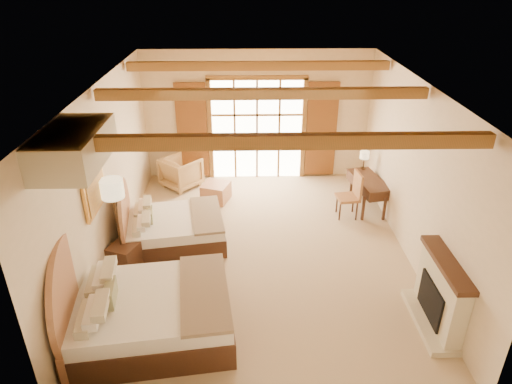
{
  "coord_description": "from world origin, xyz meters",
  "views": [
    {
      "loc": [
        -0.27,
        -7.31,
        5.0
      ],
      "look_at": [
        -0.1,
        0.2,
        1.19
      ],
      "focal_mm": 32.0,
      "sensor_mm": 36.0,
      "label": 1
    }
  ],
  "objects_px": {
    "nightstand": "(125,259)",
    "bed_far": "(167,226)",
    "bed_near": "(140,310)",
    "desk": "(368,192)",
    "armchair": "(181,172)"
  },
  "relations": [
    {
      "from": "nightstand",
      "to": "bed_far",
      "type": "bearing_deg",
      "value": 77.22
    },
    {
      "from": "bed_near",
      "to": "nightstand",
      "type": "height_order",
      "value": "bed_near"
    },
    {
      "from": "bed_far",
      "to": "desk",
      "type": "height_order",
      "value": "bed_far"
    },
    {
      "from": "armchair",
      "to": "desk",
      "type": "distance_m",
      "value": 4.47
    },
    {
      "from": "bed_far",
      "to": "armchair",
      "type": "relative_size",
      "value": 2.55
    },
    {
      "from": "nightstand",
      "to": "armchair",
      "type": "xyz_separation_m",
      "value": [
        0.58,
        3.47,
        0.1
      ]
    },
    {
      "from": "bed_near",
      "to": "desk",
      "type": "relative_size",
      "value": 1.84
    },
    {
      "from": "nightstand",
      "to": "desk",
      "type": "xyz_separation_m",
      "value": [
        4.9,
        2.32,
        0.1
      ]
    },
    {
      "from": "nightstand",
      "to": "armchair",
      "type": "distance_m",
      "value": 3.52
    },
    {
      "from": "bed_near",
      "to": "desk",
      "type": "bearing_deg",
      "value": 34.75
    },
    {
      "from": "nightstand",
      "to": "desk",
      "type": "bearing_deg",
      "value": 46.71
    },
    {
      "from": "nightstand",
      "to": "armchair",
      "type": "bearing_deg",
      "value": 101.92
    },
    {
      "from": "bed_far",
      "to": "nightstand",
      "type": "xyz_separation_m",
      "value": [
        -0.62,
        -0.92,
        -0.1
      ]
    },
    {
      "from": "bed_near",
      "to": "desk",
      "type": "height_order",
      "value": "bed_near"
    },
    {
      "from": "armchair",
      "to": "desk",
      "type": "xyz_separation_m",
      "value": [
        4.32,
        -1.15,
        -0.01
      ]
    }
  ]
}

